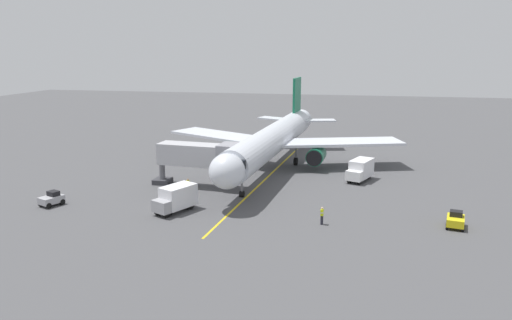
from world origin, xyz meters
TOP-DOWN VIEW (x-y plane):
  - ground_plane at (0.00, 0.00)m, footprint 220.00×220.00m
  - apron_lead_in_line at (-1.29, 8.27)m, footprint 3.57×39.88m
  - airplane at (-1.31, 1.99)m, footprint 34.69×40.35m
  - jet_bridge at (4.98, 12.78)m, footprint 11.50×3.76m
  - ground_crew_marshaller at (-9.46, 22.54)m, footprint 0.30×0.43m
  - ground_crew_wing_walker at (6.14, 15.56)m, footprint 0.46×0.38m
  - tug_near_nose at (-21.52, 20.80)m, footprint 1.96×2.55m
  - box_truck_portside at (-12.96, 6.07)m, footprint 3.54×5.00m
  - tug_starboard_side at (18.67, 22.62)m, footprint 2.27×2.70m
  - box_truck_rear_apron at (5.23, 21.84)m, footprint 3.76×4.99m

SIDE VIEW (x-z plane):
  - ground_plane at x=0.00m, z-range 0.00..0.00m
  - apron_lead_in_line at x=-1.29m, z-range 0.00..0.01m
  - tug_near_nose at x=-21.52m, z-range -0.05..1.45m
  - tug_starboard_side at x=18.67m, z-range -0.05..1.45m
  - ground_crew_marshaller at x=-9.46m, z-range 0.03..1.74m
  - ground_crew_wing_walker at x=6.14m, z-range 0.03..1.74m
  - box_truck_portside at x=-12.96m, z-range 0.08..2.70m
  - box_truck_rear_apron at x=5.23m, z-range 0.08..2.70m
  - jet_bridge at x=4.98m, z-range 1.06..6.46m
  - airplane at x=-1.31m, z-range -1.75..9.75m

